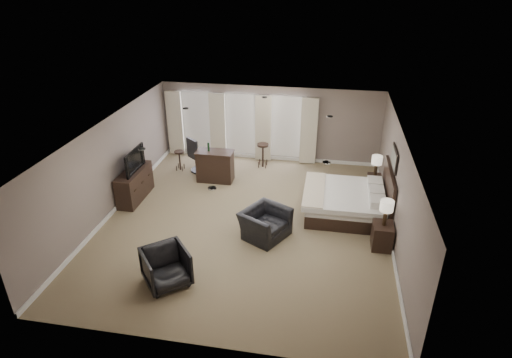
% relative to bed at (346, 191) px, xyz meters
% --- Properties ---
extents(room, '(7.60, 8.60, 2.64)m').
position_rel_bed_xyz_m(room, '(-2.58, -0.90, 0.60)').
color(room, '#77684B').
rests_on(room, ground).
extents(window_bay, '(5.25, 0.20, 2.30)m').
position_rel_bed_xyz_m(window_bay, '(-3.58, 3.21, 0.50)').
color(window_bay, silver).
rests_on(window_bay, room).
extents(bed, '(2.19, 2.09, 1.40)m').
position_rel_bed_xyz_m(bed, '(0.00, 0.00, 0.00)').
color(bed, silver).
rests_on(bed, ground).
extents(nightstand_near, '(0.47, 0.58, 0.63)m').
position_rel_bed_xyz_m(nightstand_near, '(0.89, -1.45, -0.38)').
color(nightstand_near, black).
rests_on(nightstand_near, ground).
extents(nightstand_far, '(0.40, 0.49, 0.53)m').
position_rel_bed_xyz_m(nightstand_far, '(0.89, 1.45, -0.43)').
color(nightstand_far, black).
rests_on(nightstand_far, ground).
extents(lamp_near, '(0.32, 0.32, 0.66)m').
position_rel_bed_xyz_m(lamp_near, '(0.89, -1.45, 0.26)').
color(lamp_near, beige).
rests_on(lamp_near, nightstand_near).
extents(lamp_far, '(0.31, 0.31, 0.64)m').
position_rel_bed_xyz_m(lamp_far, '(0.89, 1.45, 0.16)').
color(lamp_far, beige).
rests_on(lamp_far, nightstand_far).
extents(wall_art, '(0.04, 0.96, 0.56)m').
position_rel_bed_xyz_m(wall_art, '(1.12, 0.00, 1.05)').
color(wall_art, slate).
rests_on(wall_art, room).
extents(dresser, '(0.50, 1.55, 0.90)m').
position_rel_bed_xyz_m(dresser, '(-6.03, -0.20, -0.25)').
color(dresser, black).
rests_on(dresser, ground).
extents(tv, '(0.66, 1.15, 0.15)m').
position_rel_bed_xyz_m(tv, '(-6.03, -0.20, 0.28)').
color(tv, black).
rests_on(tv, dresser).
extents(armchair_near, '(1.18, 1.34, 0.98)m').
position_rel_bed_xyz_m(armchair_near, '(-1.98, -1.47, -0.21)').
color(armchair_near, black).
rests_on(armchair_near, ground).
extents(armchair_far, '(1.23, 1.22, 0.93)m').
position_rel_bed_xyz_m(armchair_far, '(-3.77, -3.63, -0.24)').
color(armchair_far, black).
rests_on(armchair_far, ground).
extents(bar_counter, '(1.16, 0.60, 1.01)m').
position_rel_bed_xyz_m(bar_counter, '(-4.02, 1.35, -0.19)').
color(bar_counter, black).
rests_on(bar_counter, ground).
extents(bar_stool_left, '(0.38, 0.38, 0.68)m').
position_rel_bed_xyz_m(bar_stool_left, '(-5.40, 1.91, -0.36)').
color(bar_stool_left, black).
rests_on(bar_stool_left, ground).
extents(bar_stool_right, '(0.41, 0.41, 0.82)m').
position_rel_bed_xyz_m(bar_stool_right, '(-2.70, 2.64, -0.29)').
color(bar_stool_right, black).
rests_on(bar_stool_right, ground).
extents(desk_chair, '(0.86, 0.86, 1.20)m').
position_rel_bed_xyz_m(desk_chair, '(-4.71, 1.94, -0.10)').
color(desk_chair, black).
rests_on(desk_chair, ground).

